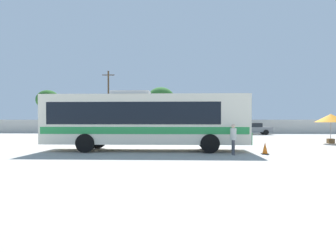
{
  "coord_description": "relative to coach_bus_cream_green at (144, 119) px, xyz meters",
  "views": [
    {
      "loc": [
        1.66,
        -18.1,
        1.78
      ],
      "look_at": [
        0.78,
        -0.77,
        1.44
      ],
      "focal_mm": 31.46,
      "sensor_mm": 36.0,
      "label": 1
    }
  ],
  "objects": [
    {
      "name": "attendant_by_bus_door",
      "position": [
        4.88,
        -1.94,
        -0.96
      ],
      "size": [
        0.32,
        0.32,
        1.59
      ],
      "color": "#4C4C51",
      "rests_on": "ground_plane"
    },
    {
      "name": "utility_pole_near",
      "position": [
        -8.71,
        25.91,
        2.87
      ],
      "size": [
        1.8,
        0.24,
        9.08
      ],
      "color": "#4C3823",
      "rests_on": "ground_plane"
    },
    {
      "name": "roadside_tree_midleft",
      "position": [
        -6.77,
        29.78,
        2.39
      ],
      "size": [
        3.5,
        3.5,
        5.76
      ],
      "color": "brown",
      "rests_on": "ground_plane"
    },
    {
      "name": "parked_car_second_red",
      "position": [
        -2.49,
        19.38,
        -1.07
      ],
      "size": [
        4.15,
        2.07,
        1.48
      ],
      "color": "red",
      "rests_on": "ground_plane"
    },
    {
      "name": "coach_bus_cream_green",
      "position": [
        0.0,
        0.0,
        0.0
      ],
      "size": [
        11.74,
        2.81,
        3.47
      ],
      "color": "silver",
      "rests_on": "ground_plane"
    },
    {
      "name": "parked_car_rightmost_grey",
      "position": [
        10.99,
        20.19,
        -1.08
      ],
      "size": [
        4.65,
        2.11,
        1.45
      ],
      "color": "slate",
      "rests_on": "ground_plane"
    },
    {
      "name": "traffic_cone_on_apron",
      "position": [
        6.59,
        -1.57,
        -1.55
      ],
      "size": [
        0.36,
        0.36,
        0.64
      ],
      "color": "black",
      "rests_on": "ground_plane"
    },
    {
      "name": "roadside_tree_midright",
      "position": [
        -1.1,
        28.39,
        3.23
      ],
      "size": [
        4.26,
        4.26,
        6.91
      ],
      "color": "brown",
      "rests_on": "ground_plane"
    },
    {
      "name": "parked_car_third_black",
      "position": [
        3.67,
        20.12,
        -1.09
      ],
      "size": [
        4.26,
        2.04,
        1.45
      ],
      "color": "black",
      "rests_on": "ground_plane"
    },
    {
      "name": "vendor_umbrella_near_gate_orange",
      "position": [
        13.76,
        6.22,
        0.06
      ],
      "size": [
        2.36,
        2.36,
        2.28
      ],
      "color": "gray",
      "rests_on": "ground_plane"
    },
    {
      "name": "perimeter_wall",
      "position": [
        0.64,
        23.38,
        -0.92
      ],
      "size": [
        80.0,
        0.3,
        1.87
      ],
      "primitive_type": "cube",
      "color": "beige",
      "rests_on": "ground_plane"
    },
    {
      "name": "ground_plane",
      "position": [
        0.64,
        10.95,
        -1.86
      ],
      "size": [
        300.0,
        300.0,
        0.0
      ],
      "primitive_type": "plane",
      "color": "#A3A099"
    },
    {
      "name": "parked_car_leftmost_black",
      "position": [
        -8.29,
        19.41,
        -1.06
      ],
      "size": [
        4.43,
        2.24,
        1.52
      ],
      "color": "black",
      "rests_on": "ground_plane"
    },
    {
      "name": "roadside_tree_left",
      "position": [
        -18.9,
        28.06,
        3.11
      ],
      "size": [
        3.58,
        3.58,
        6.52
      ],
      "color": "brown",
      "rests_on": "ground_plane"
    }
  ]
}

